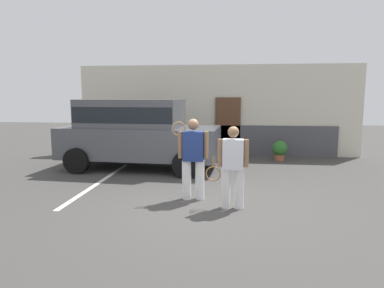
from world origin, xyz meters
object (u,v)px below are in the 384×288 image
Objects in this scene: parked_suv at (137,130)px; tennis_player_man at (193,158)px; tennis_player_woman at (232,166)px; potted_plant_by_porch at (280,150)px.

parked_suv reaches higher than tennis_player_man.
tennis_player_man is at bearing -52.14° from parked_suv.
tennis_player_woman is at bearing -47.13° from parked_suv.
parked_suv is at bearing -57.55° from tennis_player_man.
parked_suv is 3.52m from tennis_player_man.
parked_suv reaches higher than tennis_player_woman.
tennis_player_woman is at bearing -107.21° from potted_plant_by_porch.
tennis_player_man is 5.26m from potted_plant_by_porch.
tennis_player_man is 0.95m from tennis_player_woman.
tennis_player_man reaches higher than potted_plant_by_porch.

